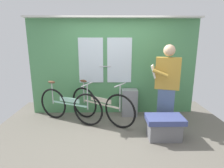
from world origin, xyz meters
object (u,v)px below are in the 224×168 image
bicycle_leaning_behind (101,106)px  passenger_reading_newspaper (166,85)px  bench_seat_corner (164,127)px  bicycle_near_door (69,105)px  trash_bin_by_wall (129,102)px

bicycle_leaning_behind → passenger_reading_newspaper: passenger_reading_newspaper is taller
passenger_reading_newspaper → bench_seat_corner: (-0.15, -0.49, -0.70)m
bicycle_near_door → bicycle_leaning_behind: 0.72m
bicycle_leaning_behind → passenger_reading_newspaper: 1.52m
bicycle_leaning_behind → bench_seat_corner: bearing=3.2°
passenger_reading_newspaper → trash_bin_by_wall: 1.14m
bicycle_near_door → trash_bin_by_wall: bicycle_near_door is taller
bench_seat_corner → trash_bin_by_wall: bearing=115.1°
trash_bin_by_wall → bicycle_leaning_behind: bearing=-150.0°
bench_seat_corner → bicycle_leaning_behind: bearing=148.8°
bicycle_near_door → passenger_reading_newspaper: size_ratio=0.88×
passenger_reading_newspaper → bench_seat_corner: 0.87m
bicycle_leaning_behind → passenger_reading_newspaper: bearing=23.7°
bicycle_near_door → bench_seat_corner: (1.96, -0.80, -0.15)m
bench_seat_corner → passenger_reading_newspaper: bearing=73.5°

